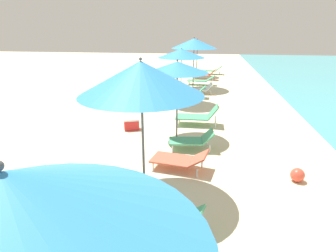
# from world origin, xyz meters

# --- Properties ---
(umbrella_second) EXTENTS (2.35, 2.35, 2.74)m
(umbrella_second) POSITION_xyz_m (0.17, 3.87, 2.41)
(umbrella_second) COLOR #4C4C51
(umbrella_second) RESTS_ON ground
(umbrella_third) EXTENTS (2.39, 2.39, 2.84)m
(umbrella_third) POSITION_xyz_m (-0.01, 7.94, 2.46)
(umbrella_third) COLOR #4C4C51
(umbrella_third) RESTS_ON ground
(lounger_third_shoreside) EXTENTS (1.47, 0.90, 0.51)m
(lounger_third_shoreside) POSITION_xyz_m (0.63, 9.15, 0.28)
(lounger_third_shoreside) COLOR #D8593F
(lounger_third_shoreside) RESTS_ON ground
(lounger_third_inland) EXTENTS (1.50, 0.89, 0.58)m
(lounger_third_inland) POSITION_xyz_m (0.56, 6.74, 0.32)
(lounger_third_inland) COLOR #4CA572
(lounger_third_inland) RESTS_ON ground
(umbrella_fourth) EXTENTS (1.87, 1.87, 2.45)m
(umbrella_fourth) POSITION_xyz_m (0.31, 11.35, 2.22)
(umbrella_fourth) COLOR #4C4C51
(umbrella_fourth) RESTS_ON ground
(lounger_fourth_shoreside) EXTENTS (1.48, 0.71, 0.73)m
(lounger_fourth_shoreside) POSITION_xyz_m (0.94, 12.64, 0.35)
(lounger_fourth_shoreside) COLOR #4CA572
(lounger_fourth_shoreside) RESTS_ON ground
(lounger_fourth_inland) EXTENTS (1.33, 0.73, 0.58)m
(lounger_fourth_inland) POSITION_xyz_m (0.86, 10.42, 0.30)
(lounger_fourth_inland) COLOR #4CA572
(lounger_fourth_inland) RESTS_ON ground
(umbrella_fifth) EXTENTS (2.06, 2.06, 2.50)m
(umbrella_fifth) POSITION_xyz_m (0.04, 15.59, 2.25)
(umbrella_fifth) COLOR silver
(umbrella_fifth) RESTS_ON ground
(lounger_fifth_shoreside) EXTENTS (1.34, 0.64, 0.61)m
(lounger_fifth_shoreside) POSITION_xyz_m (0.52, 16.83, 0.31)
(lounger_fifth_shoreside) COLOR #4CA572
(lounger_fifth_shoreside) RESTS_ON ground
(umbrella_sixth) EXTENTS (2.46, 2.46, 2.80)m
(umbrella_sixth) POSITION_xyz_m (0.41, 19.00, 2.48)
(umbrella_sixth) COLOR #4C4C51
(umbrella_sixth) RESTS_ON ground
(lounger_sixth_shoreside) EXTENTS (1.63, 0.64, 0.55)m
(lounger_sixth_shoreside) POSITION_xyz_m (0.83, 20.17, 0.29)
(lounger_sixth_shoreside) COLOR #4CA572
(lounger_sixth_shoreside) RESTS_ON ground
(lounger_sixth_inland) EXTENTS (1.46, 0.84, 0.56)m
(lounger_sixth_inland) POSITION_xyz_m (0.83, 17.77, 0.26)
(lounger_sixth_inland) COLOR white
(lounger_sixth_inland) RESTS_ON ground
(umbrella_farthest) EXTENTS (1.80, 1.80, 2.55)m
(umbrella_farthest) POSITION_xyz_m (0.42, 23.25, 2.26)
(umbrella_farthest) COLOR #4C4C51
(umbrella_farthest) RESTS_ON ground
(lounger_farthest_shoreside) EXTENTS (1.65, 0.81, 0.62)m
(lounger_farthest_shoreside) POSITION_xyz_m (1.45, 24.39, 0.31)
(lounger_farthest_shoreside) COLOR #4CA572
(lounger_farthest_shoreside) RESTS_ON ground
(lounger_farthest_inland) EXTENTS (1.66, 0.97, 0.70)m
(lounger_farthest_inland) POSITION_xyz_m (0.99, 22.08, 0.35)
(lounger_farthest_inland) COLOR #D8593F
(lounger_farthest_inland) RESTS_ON ground
(cooler_box) EXTENTS (0.59, 0.49, 0.40)m
(cooler_box) POSITION_xyz_m (-1.30, 11.84, 0.20)
(cooler_box) COLOR red
(cooler_box) RESTS_ON ground
(beach_ball) EXTENTS (0.32, 0.32, 0.32)m
(beach_ball) POSITION_xyz_m (3.35, 8.92, 0.16)
(beach_ball) COLOR #E54C38
(beach_ball) RESTS_ON ground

